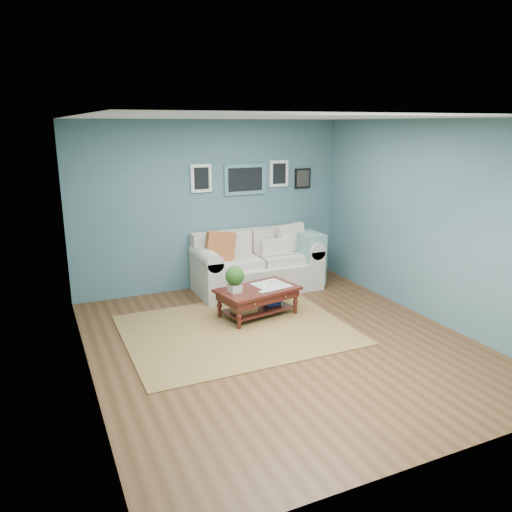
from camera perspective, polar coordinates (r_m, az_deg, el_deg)
room_shell at (r=5.91m, az=2.95°, el=2.44°), size 5.00×5.02×2.70m
area_rug at (r=6.64m, az=-2.27°, el=-8.41°), size 2.85×2.28×0.01m
loveseat at (r=8.14m, az=0.61°, el=-0.82°), size 2.05×0.93×1.06m
coffee_table at (r=6.95m, az=-0.22°, el=-4.33°), size 1.21×0.84×0.77m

